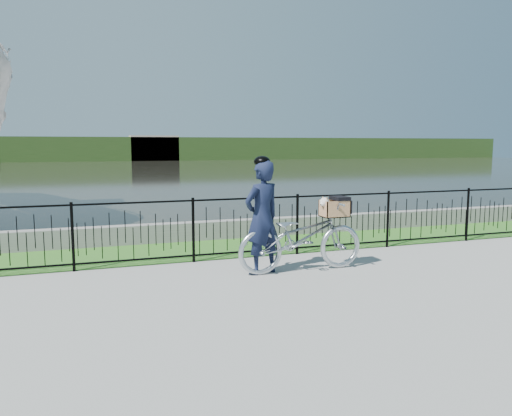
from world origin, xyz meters
name	(u,v)px	position (x,y,z in m)	size (l,w,h in m)	color
ground	(280,280)	(0.00, 0.00, 0.00)	(120.00, 120.00, 0.00)	gray
grass_strip	(232,247)	(0.00, 2.60, 0.00)	(60.00, 2.00, 0.01)	#316820
water	(121,171)	(0.00, 33.00, 0.00)	(120.00, 120.00, 0.00)	#27271E
quay_wall	(219,230)	(0.00, 3.60, 0.20)	(60.00, 0.30, 0.40)	slate
fence	(247,227)	(0.00, 1.60, 0.58)	(14.00, 0.06, 1.15)	black
far_treeline	(105,149)	(0.00, 60.00, 1.50)	(120.00, 6.00, 3.00)	#284319
far_building_right	(154,148)	(6.00, 58.50, 1.60)	(6.00, 3.00, 3.20)	#A29382
bicycle_rig	(302,237)	(0.55, 0.40, 0.58)	(2.16, 0.75, 1.23)	#B4BAC0
cyclist	(262,216)	(-0.11, 0.49, 0.93)	(0.78, 0.64, 1.90)	black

